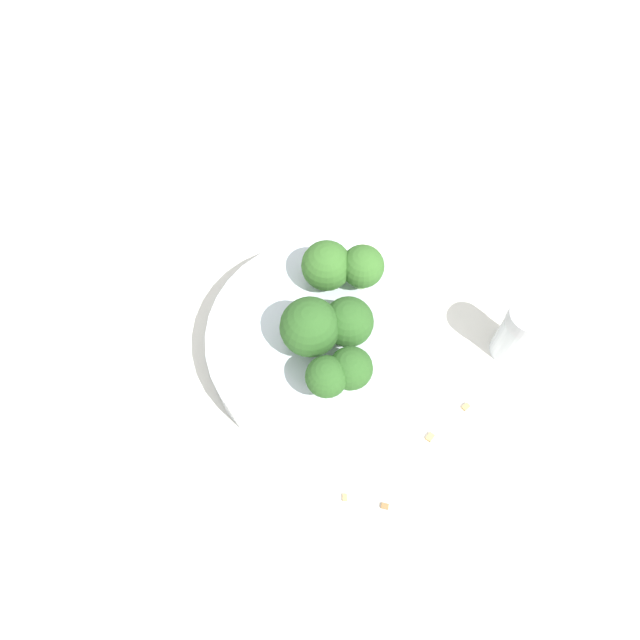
{
  "coord_description": "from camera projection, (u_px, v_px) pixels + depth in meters",
  "views": [
    {
      "loc": [
        -0.18,
        -0.18,
        0.6
      ],
      "look_at": [
        0.0,
        0.0,
        0.08
      ],
      "focal_mm": 35.0,
      "sensor_mm": 36.0,
      "label": 1
    }
  ],
  "objects": [
    {
      "name": "almond_crumb_2",
      "position": [
        385.0,
        506.0,
        0.58
      ],
      "size": [
        0.01,
        0.01,
        0.01
      ],
      "primitive_type": "cube",
      "rotation": [
        0.0,
        0.0,
        5.28
      ],
      "color": "olive",
      "rests_on": "ground_plane"
    },
    {
      "name": "pepper_shaker",
      "position": [
        518.0,
        332.0,
        0.62
      ],
      "size": [
        0.04,
        0.04,
        0.08
      ],
      "color": "silver",
      "rests_on": "ground_plane"
    },
    {
      "name": "almond_crumb_4",
      "position": [
        345.0,
        497.0,
        0.59
      ],
      "size": [
        0.01,
        0.01,
        0.01
      ],
      "primitive_type": "cube",
      "rotation": [
        0.0,
        0.0,
        3.92
      ],
      "color": "tan",
      "rests_on": "ground_plane"
    },
    {
      "name": "broccoli_floret_1",
      "position": [
        326.0,
        378.0,
        0.55
      ],
      "size": [
        0.04,
        0.04,
        0.06
      ],
      "color": "#8EB770",
      "rests_on": "bowl"
    },
    {
      "name": "almond_crumb_0",
      "position": [
        430.0,
        437.0,
        0.61
      ],
      "size": [
        0.01,
        0.01,
        0.01
      ],
      "primitive_type": "cube",
      "rotation": [
        0.0,
        0.0,
        3.26
      ],
      "color": "tan",
      "rests_on": "ground_plane"
    },
    {
      "name": "broccoli_floret_5",
      "position": [
        327.0,
        266.0,
        0.61
      ],
      "size": [
        0.05,
        0.05,
        0.05
      ],
      "color": "#7A9E5B",
      "rests_on": "bowl"
    },
    {
      "name": "ground_plane",
      "position": [
        320.0,
        355.0,
        0.65
      ],
      "size": [
        3.0,
        3.0,
        0.0
      ],
      "primitive_type": "plane",
      "color": "silver"
    },
    {
      "name": "broccoli_floret_4",
      "position": [
        310.0,
        328.0,
        0.57
      ],
      "size": [
        0.06,
        0.06,
        0.07
      ],
      "color": "#7A9E5B",
      "rests_on": "bowl"
    },
    {
      "name": "bowl",
      "position": [
        320.0,
        345.0,
        0.63
      ],
      "size": [
        0.23,
        0.23,
        0.05
      ],
      "primitive_type": "cylinder",
      "color": "silver",
      "rests_on": "ground_plane"
    },
    {
      "name": "almond_crumb_1",
      "position": [
        299.0,
        243.0,
        0.71
      ],
      "size": [
        0.01,
        0.01,
        0.01
      ],
      "primitive_type": "cube",
      "rotation": [
        0.0,
        0.0,
        0.37
      ],
      "color": "#AD7F4C",
      "rests_on": "ground_plane"
    },
    {
      "name": "broccoli_floret_2",
      "position": [
        351.0,
        369.0,
        0.56
      ],
      "size": [
        0.04,
        0.04,
        0.06
      ],
      "color": "#7A9E5B",
      "rests_on": "bowl"
    },
    {
      "name": "broccoli_floret_3",
      "position": [
        362.0,
        267.0,
        0.61
      ],
      "size": [
        0.04,
        0.04,
        0.05
      ],
      "color": "#84AD66",
      "rests_on": "bowl"
    },
    {
      "name": "broccoli_floret_0",
      "position": [
        348.0,
        322.0,
        0.58
      ],
      "size": [
        0.05,
        0.05,
        0.06
      ],
      "color": "#84AD66",
      "rests_on": "bowl"
    },
    {
      "name": "almond_crumb_3",
      "position": [
        466.0,
        406.0,
        0.63
      ],
      "size": [
        0.01,
        0.01,
        0.01
      ],
      "primitive_type": "cube",
      "rotation": [
        0.0,
        0.0,
        6.18
      ],
      "color": "tan",
      "rests_on": "ground_plane"
    }
  ]
}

